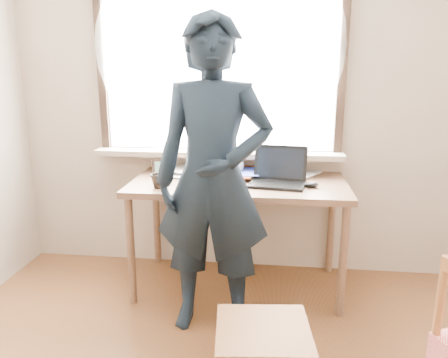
# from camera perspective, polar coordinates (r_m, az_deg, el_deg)

# --- Properties ---
(room_shell) EXTENTS (3.52, 4.02, 2.61)m
(room_shell) POSITION_cam_1_polar(r_m,az_deg,el_deg) (1.50, -2.95, 17.38)
(room_shell) COLOR #B8A794
(room_shell) RESTS_ON ground
(desk) EXTENTS (1.48, 0.74, 0.79)m
(desk) POSITION_cam_1_polar(r_m,az_deg,el_deg) (3.03, 1.93, -1.80)
(desk) COLOR brown
(desk) RESTS_ON ground
(laptop) EXTENTS (0.40, 0.34, 0.25)m
(laptop) POSITION_cam_1_polar(r_m,az_deg,el_deg) (2.96, 7.14, 0.49)
(laptop) COLOR black
(laptop) RESTS_ON desk
(mug_white) EXTENTS (0.19, 0.19, 0.11)m
(mug_white) POSITION_cam_1_polar(r_m,az_deg,el_deg) (3.18, 1.39, 1.49)
(mug_white) COLOR white
(mug_white) RESTS_ON desk
(mug_dark) EXTENTS (0.11, 0.11, 0.09)m
(mug_dark) POSITION_cam_1_polar(r_m,az_deg,el_deg) (2.87, -8.57, -0.25)
(mug_dark) COLOR black
(mug_dark) RESTS_ON desk
(mouse) EXTENTS (0.10, 0.07, 0.04)m
(mouse) POSITION_cam_1_polar(r_m,az_deg,el_deg) (2.91, 11.27, -0.72)
(mouse) COLOR black
(mouse) RESTS_ON desk
(desk_clutter) EXTENTS (0.79, 0.54, 0.06)m
(desk_clutter) POSITION_cam_1_polar(r_m,az_deg,el_deg) (3.21, -0.88, 1.09)
(desk_clutter) COLOR #A8411F
(desk_clutter) RESTS_ON desk
(book_a) EXTENTS (0.21, 0.29, 0.03)m
(book_a) POSITION_cam_1_polar(r_m,az_deg,el_deg) (3.29, -3.41, 1.19)
(book_a) COLOR white
(book_a) RESTS_ON desk
(book_b) EXTENTS (0.28, 0.30, 0.02)m
(book_b) POSITION_cam_1_polar(r_m,az_deg,el_deg) (3.27, 9.03, 0.89)
(book_b) COLOR white
(book_b) RESTS_ON desk
(picture_frame) EXTENTS (0.13, 0.07, 0.11)m
(picture_frame) POSITION_cam_1_polar(r_m,az_deg,el_deg) (3.19, -8.09, 1.42)
(picture_frame) COLOR black
(picture_frame) RESTS_ON desk
(work_chair) EXTENTS (0.46, 0.44, 0.43)m
(work_chair) POSITION_cam_1_polar(r_m,az_deg,el_deg) (2.10, 5.10, -20.36)
(work_chair) COLOR #9B6032
(work_chair) RESTS_ON ground
(person) EXTENTS (0.69, 0.46, 1.85)m
(person) POSITION_cam_1_polar(r_m,az_deg,el_deg) (2.51, -1.42, -0.11)
(person) COLOR black
(person) RESTS_ON ground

